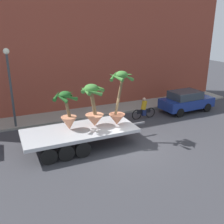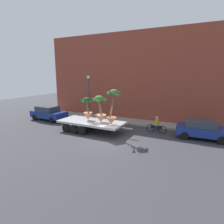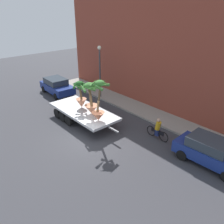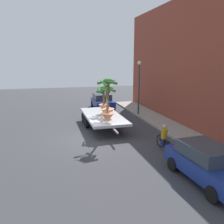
{
  "view_description": "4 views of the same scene",
  "coord_description": "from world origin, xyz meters",
  "px_view_note": "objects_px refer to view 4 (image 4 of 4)",
  "views": [
    {
      "loc": [
        -6.06,
        -10.94,
        6.29
      ],
      "look_at": [
        -0.21,
        2.05,
        1.38
      ],
      "focal_mm": 41.12,
      "sensor_mm": 36.0,
      "label": 1
    },
    {
      "loc": [
        6.84,
        -12.92,
        5.25
      ],
      "look_at": [
        -0.41,
        1.29,
        2.0
      ],
      "focal_mm": 30.68,
      "sensor_mm": 36.0,
      "label": 2
    },
    {
      "loc": [
        11.08,
        -7.78,
        8.46
      ],
      "look_at": [
        0.56,
        1.5,
        1.8
      ],
      "focal_mm": 37.19,
      "sensor_mm": 36.0,
      "label": 3
    },
    {
      "loc": [
        14.32,
        -2.67,
        5.07
      ],
      "look_at": [
        -1.63,
        1.71,
        1.36
      ],
      "focal_mm": 37.37,
      "sensor_mm": 36.0,
      "label": 4
    }
  ],
  "objects_px": {
    "potted_palm_middle": "(107,102)",
    "potted_palm_front": "(104,101)",
    "trailing_car": "(102,101)",
    "street_lamp": "(139,81)",
    "flatbed_trailer": "(102,117)",
    "cyclist": "(164,139)",
    "parked_car": "(207,163)",
    "potted_palm_rear": "(108,103)"
  },
  "relations": [
    {
      "from": "potted_palm_rear",
      "to": "cyclist",
      "type": "xyz_separation_m",
      "value": [
        3.16,
        2.52,
        -1.65
      ]
    },
    {
      "from": "flatbed_trailer",
      "to": "street_lamp",
      "type": "height_order",
      "value": "street_lamp"
    },
    {
      "from": "potted_palm_front",
      "to": "potted_palm_rear",
      "type": "bearing_deg",
      "value": -7.94
    },
    {
      "from": "potted_palm_middle",
      "to": "cyclist",
      "type": "relative_size",
      "value": 1.28
    },
    {
      "from": "flatbed_trailer",
      "to": "trailing_car",
      "type": "distance_m",
      "value": 6.74
    },
    {
      "from": "potted_palm_rear",
      "to": "cyclist",
      "type": "bearing_deg",
      "value": 38.53
    },
    {
      "from": "trailing_car",
      "to": "street_lamp",
      "type": "height_order",
      "value": "street_lamp"
    },
    {
      "from": "potted_palm_middle",
      "to": "potted_palm_front",
      "type": "distance_m",
      "value": 1.41
    },
    {
      "from": "parked_car",
      "to": "potted_palm_rear",
      "type": "bearing_deg",
      "value": -159.54
    },
    {
      "from": "flatbed_trailer",
      "to": "cyclist",
      "type": "relative_size",
      "value": 3.8
    },
    {
      "from": "cyclist",
      "to": "trailing_car",
      "type": "height_order",
      "value": "trailing_car"
    },
    {
      "from": "flatbed_trailer",
      "to": "potted_palm_front",
      "type": "relative_size",
      "value": 3.31
    },
    {
      "from": "potted_palm_rear",
      "to": "trailing_car",
      "type": "relative_size",
      "value": 0.71
    },
    {
      "from": "parked_car",
      "to": "street_lamp",
      "type": "distance_m",
      "value": 12.39
    },
    {
      "from": "trailing_car",
      "to": "potted_palm_rear",
      "type": "bearing_deg",
      "value": -10.74
    },
    {
      "from": "potted_palm_middle",
      "to": "potted_palm_front",
      "type": "relative_size",
      "value": 1.12
    },
    {
      "from": "potted_palm_middle",
      "to": "cyclist",
      "type": "height_order",
      "value": "potted_palm_middle"
    },
    {
      "from": "flatbed_trailer",
      "to": "trailing_car",
      "type": "relative_size",
      "value": 1.67
    },
    {
      "from": "flatbed_trailer",
      "to": "trailing_car",
      "type": "xyz_separation_m",
      "value": [
        -6.56,
        1.53,
        0.05
      ]
    },
    {
      "from": "potted_palm_rear",
      "to": "potted_palm_front",
      "type": "height_order",
      "value": "potted_palm_rear"
    },
    {
      "from": "potted_palm_middle",
      "to": "street_lamp",
      "type": "bearing_deg",
      "value": 134.04
    },
    {
      "from": "trailing_car",
      "to": "street_lamp",
      "type": "bearing_deg",
      "value": 33.6
    },
    {
      "from": "parked_car",
      "to": "flatbed_trailer",
      "type": "bearing_deg",
      "value": -165.63
    },
    {
      "from": "potted_palm_middle",
      "to": "trailing_car",
      "type": "distance_m",
      "value": 7.88
    },
    {
      "from": "potted_palm_rear",
      "to": "trailing_car",
      "type": "height_order",
      "value": "potted_palm_rear"
    },
    {
      "from": "potted_palm_rear",
      "to": "street_lamp",
      "type": "xyz_separation_m",
      "value": [
        -5.17,
        4.25,
        0.91
      ]
    },
    {
      "from": "cyclist",
      "to": "trailing_car",
      "type": "xyz_separation_m",
      "value": [
        -12.16,
        -0.81,
        0.16
      ]
    },
    {
      "from": "potted_palm_middle",
      "to": "trailing_car",
      "type": "relative_size",
      "value": 0.56
    },
    {
      "from": "potted_palm_front",
      "to": "cyclist",
      "type": "xyz_separation_m",
      "value": [
        5.91,
        2.13,
        -1.26
      ]
    },
    {
      "from": "flatbed_trailer",
      "to": "potted_palm_middle",
      "type": "relative_size",
      "value": 2.96
    },
    {
      "from": "cyclist",
      "to": "potted_palm_rear",
      "type": "bearing_deg",
      "value": -141.47
    },
    {
      "from": "parked_car",
      "to": "street_lamp",
      "type": "relative_size",
      "value": 0.85
    },
    {
      "from": "parked_car",
      "to": "trailing_car",
      "type": "distance_m",
      "value": 15.89
    },
    {
      "from": "flatbed_trailer",
      "to": "trailing_car",
      "type": "bearing_deg",
      "value": 166.87
    },
    {
      "from": "potted_palm_front",
      "to": "street_lamp",
      "type": "relative_size",
      "value": 0.44
    },
    {
      "from": "potted_palm_rear",
      "to": "potted_palm_middle",
      "type": "distance_m",
      "value": 1.41
    },
    {
      "from": "flatbed_trailer",
      "to": "cyclist",
      "type": "height_order",
      "value": "cyclist"
    },
    {
      "from": "cyclist",
      "to": "trailing_car",
      "type": "bearing_deg",
      "value": -176.2
    },
    {
      "from": "flatbed_trailer",
      "to": "potted_palm_front",
      "type": "distance_m",
      "value": 1.21
    },
    {
      "from": "flatbed_trailer",
      "to": "potted_palm_front",
      "type": "bearing_deg",
      "value": 146.21
    },
    {
      "from": "potted_palm_rear",
      "to": "street_lamp",
      "type": "height_order",
      "value": "street_lamp"
    },
    {
      "from": "cyclist",
      "to": "potted_palm_middle",
      "type": "bearing_deg",
      "value": -153.91
    }
  ]
}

